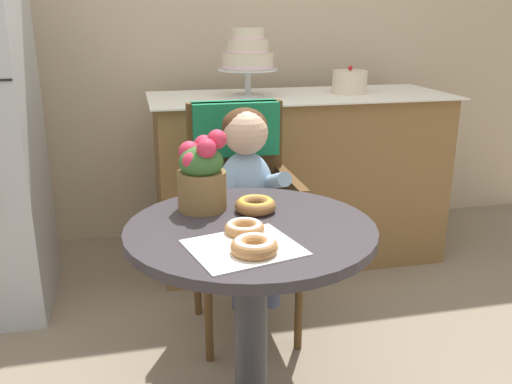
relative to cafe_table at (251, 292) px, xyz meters
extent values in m
cube|color=#C1AD8E|center=(0.00, 1.85, 0.84)|extent=(4.80, 0.10, 2.70)
cylinder|color=#332D33|center=(0.00, 0.00, 0.20)|extent=(0.72, 0.72, 0.03)
cylinder|color=#333338|center=(0.00, 0.00, -0.16)|extent=(0.10, 0.10, 0.69)
cube|color=brown|center=(0.11, 0.60, -0.04)|extent=(0.42, 0.42, 0.04)
cube|color=brown|center=(0.11, 0.79, 0.22)|extent=(0.40, 0.04, 0.46)
cube|color=brown|center=(-0.08, 0.60, 0.08)|extent=(0.04, 0.38, 0.18)
cube|color=brown|center=(0.30, 0.60, 0.08)|extent=(0.04, 0.38, 0.18)
cube|color=#197247|center=(0.11, 0.79, 0.34)|extent=(0.36, 0.11, 0.22)
cylinder|color=brown|center=(-0.07, 0.42, -0.28)|extent=(0.03, 0.03, 0.45)
cylinder|color=brown|center=(0.29, 0.42, -0.28)|extent=(0.03, 0.03, 0.45)
cylinder|color=brown|center=(-0.07, 0.78, -0.28)|extent=(0.03, 0.03, 0.45)
cylinder|color=brown|center=(0.29, 0.78, -0.28)|extent=(0.03, 0.03, 0.45)
ellipsoid|color=#8CADCC|center=(0.11, 0.58, 0.14)|extent=(0.22, 0.16, 0.30)
sphere|color=#E0B293|center=(0.11, 0.57, 0.36)|extent=(0.17, 0.17, 0.17)
ellipsoid|color=#4C2D19|center=(0.11, 0.59, 0.38)|extent=(0.17, 0.17, 0.14)
cylinder|color=#8CADCC|center=(0.01, 0.49, 0.19)|extent=(0.08, 0.23, 0.13)
sphere|color=#E0B293|center=(0.02, 0.41, 0.12)|extent=(0.06, 0.06, 0.06)
cylinder|color=#8CADCC|center=(0.20, 0.49, 0.19)|extent=(0.08, 0.23, 0.13)
sphere|color=#E0B293|center=(0.19, 0.41, 0.12)|extent=(0.06, 0.06, 0.06)
cylinder|color=#3F4760|center=(0.05, 0.50, 0.03)|extent=(0.09, 0.22, 0.09)
cylinder|color=#3F4760|center=(0.05, 0.39, -0.14)|extent=(0.08, 0.08, 0.26)
cylinder|color=#3F4760|center=(0.16, 0.50, 0.03)|extent=(0.09, 0.22, 0.09)
cylinder|color=#3F4760|center=(0.16, 0.39, -0.14)|extent=(0.08, 0.08, 0.26)
cube|color=white|center=(-0.05, -0.15, 0.21)|extent=(0.32, 0.29, 0.00)
torus|color=#AD7542|center=(-0.03, -0.06, 0.23)|extent=(0.11, 0.11, 0.03)
torus|color=white|center=(-0.03, -0.06, 0.24)|extent=(0.10, 0.10, 0.02)
torus|color=#AD7542|center=(-0.03, -0.19, 0.23)|extent=(0.12, 0.12, 0.04)
torus|color=white|center=(-0.03, -0.19, 0.24)|extent=(0.10, 0.10, 0.02)
torus|color=#936033|center=(0.04, 0.11, 0.23)|extent=(0.13, 0.13, 0.04)
torus|color=gold|center=(0.04, 0.11, 0.24)|extent=(0.11, 0.11, 0.02)
cylinder|color=brown|center=(-0.11, 0.17, 0.27)|extent=(0.15, 0.15, 0.12)
ellipsoid|color=#38662D|center=(-0.11, 0.17, 0.36)|extent=(0.14, 0.14, 0.10)
sphere|color=#D82D4C|center=(-0.06, 0.18, 0.43)|extent=(0.06, 0.06, 0.06)
sphere|color=#D82D4C|center=(-0.10, 0.22, 0.40)|extent=(0.06, 0.06, 0.06)
sphere|color=#D82D4C|center=(-0.15, 0.20, 0.39)|extent=(0.07, 0.07, 0.07)
sphere|color=#D82D4C|center=(-0.14, 0.15, 0.37)|extent=(0.06, 0.06, 0.06)
sphere|color=#D82D4C|center=(-0.10, 0.13, 0.41)|extent=(0.06, 0.06, 0.06)
cube|color=olive|center=(0.55, 1.30, -0.06)|extent=(1.50, 0.56, 0.90)
cube|color=white|center=(0.55, 1.30, 0.39)|extent=(1.56, 0.62, 0.01)
cylinder|color=silver|center=(0.27, 1.30, 0.40)|extent=(0.16, 0.16, 0.01)
cylinder|color=silver|center=(0.27, 1.30, 0.46)|extent=(0.03, 0.03, 0.12)
cylinder|color=silver|center=(0.27, 1.30, 0.53)|extent=(0.30, 0.30, 0.01)
cylinder|color=beige|center=(0.27, 1.30, 0.57)|extent=(0.26, 0.25, 0.08)
cylinder|color=silver|center=(0.27, 1.30, 0.54)|extent=(0.26, 0.26, 0.01)
cylinder|color=beige|center=(0.27, 1.30, 0.64)|extent=(0.20, 0.20, 0.07)
cylinder|color=silver|center=(0.27, 1.30, 0.61)|extent=(0.21, 0.21, 0.01)
cylinder|color=beige|center=(0.27, 1.30, 0.70)|extent=(0.16, 0.16, 0.05)
cylinder|color=silver|center=(0.27, 1.30, 0.68)|extent=(0.17, 0.17, 0.01)
cylinder|color=beige|center=(0.82, 1.30, 0.45)|extent=(0.18, 0.18, 0.12)
sphere|color=red|center=(0.82, 1.30, 0.52)|extent=(0.02, 0.02, 0.02)
camera|label=1|loc=(-0.31, -1.43, 0.78)|focal=38.55mm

